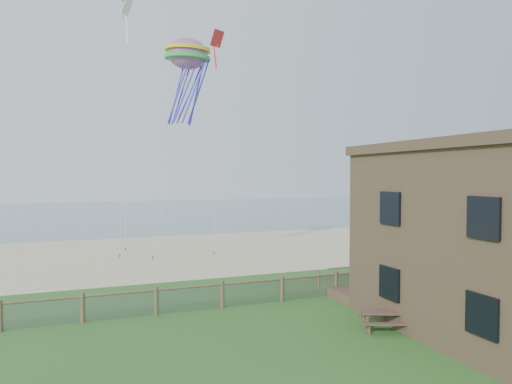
# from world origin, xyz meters

# --- Properties ---
(ground) EXTENTS (160.00, 160.00, 0.00)m
(ground) POSITION_xyz_m (0.00, 0.00, 0.00)
(ground) COLOR #285E20
(ground) RESTS_ON ground
(sand_beach) EXTENTS (72.00, 20.00, 0.02)m
(sand_beach) POSITION_xyz_m (0.00, 22.00, 0.00)
(sand_beach) COLOR #C2B88C
(sand_beach) RESTS_ON ground
(ocean) EXTENTS (160.00, 68.00, 0.02)m
(ocean) POSITION_xyz_m (0.00, 66.00, 0.00)
(ocean) COLOR slate
(ocean) RESTS_ON ground
(chainlink_fence) EXTENTS (36.20, 0.20, 1.25)m
(chainlink_fence) POSITION_xyz_m (0.00, 6.00, 0.55)
(chainlink_fence) COLOR #4F422C
(chainlink_fence) RESTS_ON ground
(motel_deck) EXTENTS (15.00, 2.00, 0.50)m
(motel_deck) POSITION_xyz_m (13.00, 5.00, 0.25)
(motel_deck) COLOR brown
(motel_deck) RESTS_ON ground
(picnic_table) EXTENTS (2.32, 2.05, 0.81)m
(picnic_table) POSITION_xyz_m (5.14, 0.86, 0.41)
(picnic_table) COLOR brown
(picnic_table) RESTS_ON ground
(octopus_kite) EXTENTS (3.65, 3.08, 6.40)m
(octopus_kite) POSITION_xyz_m (0.78, 16.63, 12.65)
(octopus_kite) COLOR orange
(kite_white) EXTENTS (1.93, 1.76, 2.43)m
(kite_white) POSITION_xyz_m (-3.08, 17.19, 16.47)
(kite_white) COLOR white
(kite_red) EXTENTS (1.72, 1.89, 2.23)m
(kite_red) POSITION_xyz_m (2.69, 16.09, 14.86)
(kite_red) COLOR red
(kite_green) EXTENTS (1.79, 1.61, 2.15)m
(kite_green) POSITION_xyz_m (-2.99, 20.60, 18.71)
(kite_green) COLOR green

